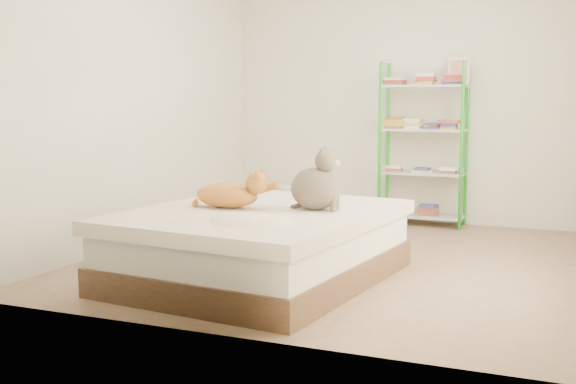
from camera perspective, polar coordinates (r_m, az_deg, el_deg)
The scene contains 7 objects.
room at distance 5.88m, azimuth 3.94°, elevation 7.16°, with size 3.81×4.21×2.61m.
bed at distance 5.28m, azimuth -2.26°, elevation -4.19°, with size 1.85×2.21×0.52m.
orange_cat at distance 5.32m, azimuth -4.86°, elevation -0.02°, with size 0.57×0.31×0.23m, color #BF8B44, non-canonical shape.
grey_cat at distance 5.19m, azimuth 2.20°, elevation 1.01°, with size 0.33×0.39×0.45m, color brown, non-canonical shape.
shelf_unit at distance 7.63m, azimuth 10.69°, elevation 4.02°, with size 0.88×0.36×1.74m.
cardboard_box at distance 6.53m, azimuth 4.52°, elevation -2.87°, with size 0.58×0.61×0.37m.
white_bin at distance 8.14m, azimuth -0.24°, elevation -0.70°, with size 0.38×0.35×0.35m.
Camera 1 is at (1.90, -5.57, 1.32)m, focal length 45.00 mm.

